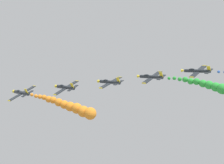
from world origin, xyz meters
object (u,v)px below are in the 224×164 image
object	(u,v)px
airplane_lead	(21,93)
airplane_left_outer	(151,77)
airplane_right_outer	(197,71)
airplane_right_inner	(109,82)
airplane_left_inner	(65,87)

from	to	relation	value
airplane_lead	airplane_left_outer	size ratio (longest dim) A/B	1.00
airplane_left_outer	airplane_right_outer	size ratio (longest dim) A/B	1.00
airplane_right_inner	airplane_left_outer	xyz separation A→B (m)	(10.32, -8.88, 1.65)
airplane_left_outer	airplane_right_outer	distance (m)	15.22
airplane_right_inner	airplane_left_outer	distance (m)	13.71
airplane_left_inner	airplane_right_inner	distance (m)	14.32
airplane_right_outer	airplane_left_inner	bearing A→B (deg)	139.41
airplane_right_outer	airplane_left_outer	bearing A→B (deg)	136.57
airplane_lead	airplane_right_outer	xyz separation A→B (m)	(43.42, -36.15, 6.69)
airplane_right_inner	airplane_left_inner	bearing A→B (deg)	142.53
airplane_left_inner	airplane_right_inner	bearing A→B (deg)	-37.47
airplane_right_inner	airplane_right_outer	bearing A→B (deg)	-42.14
airplane_left_inner	airplane_left_outer	size ratio (longest dim) A/B	1.00
airplane_lead	airplane_right_inner	size ratio (longest dim) A/B	1.00
airplane_left_inner	airplane_lead	bearing A→B (deg)	142.78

